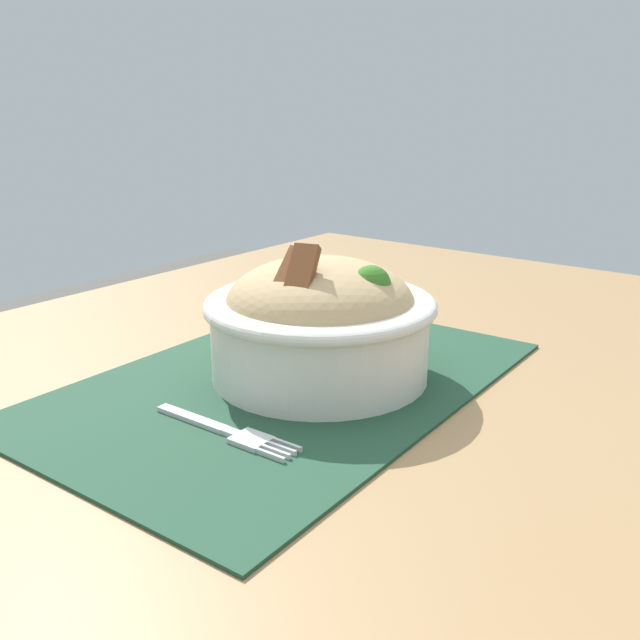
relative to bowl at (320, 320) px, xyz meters
name	(u,v)px	position (x,y,z in m)	size (l,w,h in m)	color
table	(275,472)	(0.04, -0.02, -0.13)	(1.20, 0.78, 0.75)	#99754C
placemat	(291,383)	(0.02, -0.01, -0.05)	(0.42, 0.28, 0.00)	#1E422D
bowl	(320,320)	(0.00, 0.00, 0.00)	(0.19, 0.19, 0.12)	silver
fork	(229,432)	(0.13, 0.02, -0.05)	(0.02, 0.13, 0.00)	silver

